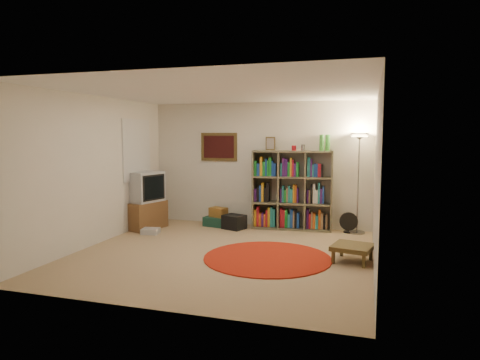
# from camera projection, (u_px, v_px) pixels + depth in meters

# --- Properties ---
(room) EXTENTS (4.54, 4.54, 2.54)m
(room) POSITION_uv_depth(u_px,v_px,m) (220.00, 173.00, 6.60)
(room) COLOR #9E815C
(room) RESTS_ON ground
(bookshelf) EXTENTS (1.58, 0.57, 1.85)m
(bookshelf) POSITION_uv_depth(u_px,v_px,m) (291.00, 191.00, 8.39)
(bookshelf) COLOR brown
(bookshelf) RESTS_ON ground
(floor_lamp) EXTENTS (0.42, 0.42, 1.89)m
(floor_lamp) POSITION_uv_depth(u_px,v_px,m) (359.00, 150.00, 7.90)
(floor_lamp) COLOR gray
(floor_lamp) RESTS_ON ground
(floor_fan) EXTENTS (0.35, 0.20, 0.39)m
(floor_fan) POSITION_uv_depth(u_px,v_px,m) (349.00, 223.00, 8.07)
(floor_fan) COLOR black
(floor_fan) RESTS_ON ground
(tv_stand) EXTENTS (0.75, 0.90, 1.13)m
(tv_stand) POSITION_uv_depth(u_px,v_px,m) (144.00, 201.00, 8.44)
(tv_stand) COLOR brown
(tv_stand) RESTS_ON ground
(dvd_box) EXTENTS (0.35, 0.31, 0.10)m
(dvd_box) POSITION_uv_depth(u_px,v_px,m) (151.00, 231.00, 8.01)
(dvd_box) COLOR #B3B3B8
(dvd_box) RESTS_ON ground
(suitcase) EXTENTS (0.65, 0.48, 0.19)m
(suitcase) POSITION_uv_depth(u_px,v_px,m) (220.00, 221.00, 8.68)
(suitcase) COLOR #14372C
(suitcase) RESTS_ON ground
(wicker_basket) EXTENTS (0.39, 0.33, 0.19)m
(wicker_basket) POSITION_uv_depth(u_px,v_px,m) (218.00, 212.00, 8.68)
(wicker_basket) COLOR brown
(wicker_basket) RESTS_ON suitcase
(duffel_bag) EXTENTS (0.49, 0.45, 0.28)m
(duffel_bag) POSITION_uv_depth(u_px,v_px,m) (234.00, 222.00, 8.42)
(duffel_bag) COLOR black
(duffel_bag) RESTS_ON ground
(paper_towel) EXTENTS (0.15, 0.15, 0.26)m
(paper_towel) POSITION_uv_depth(u_px,v_px,m) (254.00, 221.00, 8.52)
(paper_towel) COLOR white
(paper_towel) RESTS_ON ground
(red_rug) EXTENTS (1.92, 1.92, 0.02)m
(red_rug) POSITION_uv_depth(u_px,v_px,m) (267.00, 258.00, 6.42)
(red_rug) COLOR maroon
(red_rug) RESTS_ON ground
(side_table) EXTENTS (0.65, 0.65, 0.25)m
(side_table) POSITION_uv_depth(u_px,v_px,m) (353.00, 248.00, 6.22)
(side_table) COLOR #413216
(side_table) RESTS_ON ground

